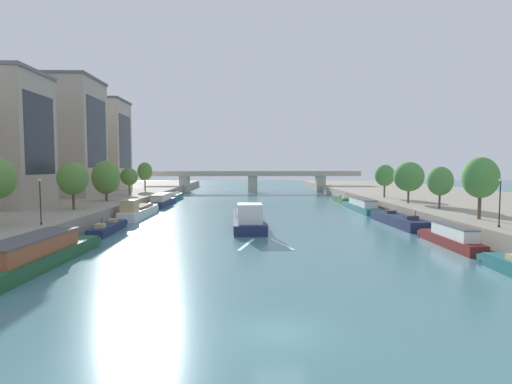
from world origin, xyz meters
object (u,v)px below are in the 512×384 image
Objects in this scene: moored_boat_right_far at (451,237)px; tree_right_end_of_row at (409,177)px; moored_boat_left_near at (138,211)px; tree_right_far at (480,178)px; moored_boat_left_midway at (36,254)px; tree_right_third at (440,181)px; moored_boat_right_near at (398,220)px; tree_left_nearest at (145,171)px; tree_left_second at (129,177)px; lamppost_right_bank at (500,201)px; lamppost_left_bank at (40,199)px; tree_right_nearest at (385,175)px; bridge_far at (253,178)px; barge_midriver at (248,219)px; moored_boat_left_far at (162,200)px; moored_boat_right_downstream at (342,200)px; tree_left_end_of_row at (73,178)px; moored_boat_left_second at (176,197)px; tree_left_distant at (106,177)px; moored_boat_right_upstream at (362,205)px; moored_boat_left_lone at (108,228)px.

tree_right_end_of_row is (5.38, 23.87, 5.36)m from moored_boat_right_far.
tree_right_far reaches higher than moored_boat_left_near.
moored_boat_left_midway is 2.87× the size of tree_right_third.
tree_left_nearest reaches higher than moored_boat_right_near.
tree_left_second is 1.18× the size of lamppost_right_bank.
tree_right_far is 1.48× the size of lamppost_left_bank.
tree_right_end_of_row reaches higher than moored_boat_left_midway.
tree_right_nearest is 53.50m from bridge_far.
tree_left_second is at bearing 129.90° from barge_midriver.
tree_right_third reaches higher than barge_midriver.
tree_left_second is at bearing 147.55° from moored_boat_right_near.
tree_right_third is at bearing -10.52° from moored_boat_left_near.
moored_boat_right_downstream is (37.71, 5.13, -0.39)m from moored_boat_left_far.
tree_left_end_of_row is 50.47m from lamppost_right_bank.
moored_boat_left_second is at bearing 111.95° from barge_midriver.
moored_boat_left_midway is 2.46× the size of tree_left_distant.
moored_boat_right_near is at bearing 103.63° from lamppost_right_bank.
tree_right_nearest is at bearing 87.78° from lamppost_right_bank.
moored_boat_left_midway is 1.01× the size of moored_boat_right_upstream.
tree_left_distant is at bearing -89.25° from tree_left_second.
tree_right_end_of_row reaches higher than tree_right_nearest.
lamppost_right_bank reaches higher than barge_midriver.
tree_left_second is 13.97m from tree_left_nearest.
lamppost_left_bank is at bearing -163.37° from tree_right_third.
tree_right_nearest is (49.06, 19.72, -0.12)m from tree_left_end_of_row.
moored_boat_right_downstream is 61.68m from lamppost_left_bank.
tree_left_end_of_row is 0.99× the size of tree_right_end_of_row.
moored_boat_right_near is 46.84m from tree_left_distant.
moored_boat_left_far is 2.33× the size of tree_left_end_of_row.
tree_left_distant is (-7.06, 36.07, 5.03)m from moored_boat_left_midway.
tree_right_third is 8.45m from tree_right_end_of_row.
moored_boat_right_downstream is at bearing 5.72° from tree_left_second.
tree_right_third is at bearing 82.17° from lamppost_right_bank.
barge_midriver is at bearing -91.24° from bridge_far.
tree_left_distant is at bearing 91.55° from tree_left_end_of_row.
moored_boat_left_second is 70.96m from lamppost_right_bank.
tree_right_end_of_row is (-0.14, 19.19, -0.40)m from tree_right_far.
moored_boat_right_far is at bearing -44.03° from tree_left_second.
moored_boat_left_second is (-0.20, 46.94, 0.15)m from moored_boat_left_lone.
tree_right_third reaches higher than moored_boat_left_second.
moored_boat_right_upstream is 54.64m from bridge_far.
tree_left_end_of_row is 27.36m from tree_left_second.
moored_boat_right_upstream is 15.55m from moored_boat_right_downstream.
barge_midriver is 3.11× the size of tree_right_nearest.
lamppost_left_bank is at bearing 178.05° from moored_boat_right_far.
moored_boat_left_lone is 49.90m from tree_right_nearest.
tree_left_end_of_row is 49.75m from tree_right_end_of_row.
tree_right_far is (42.75, -51.75, 6.03)m from moored_boat_left_second.
bridge_far is at bearing 88.76° from barge_midriver.
moored_boat_right_downstream is (37.51, -9.26, -0.06)m from moored_boat_left_second.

